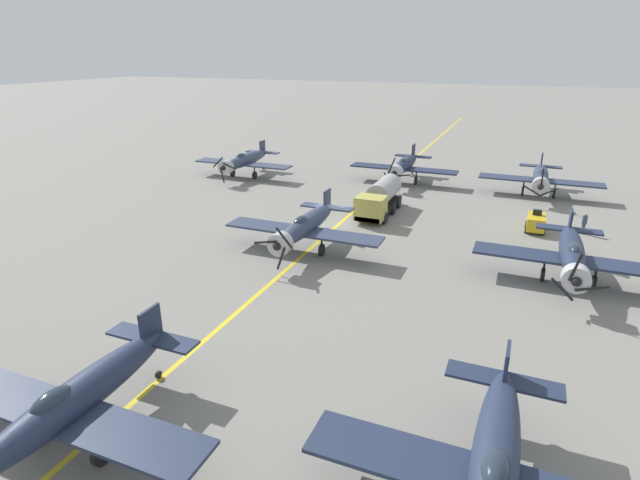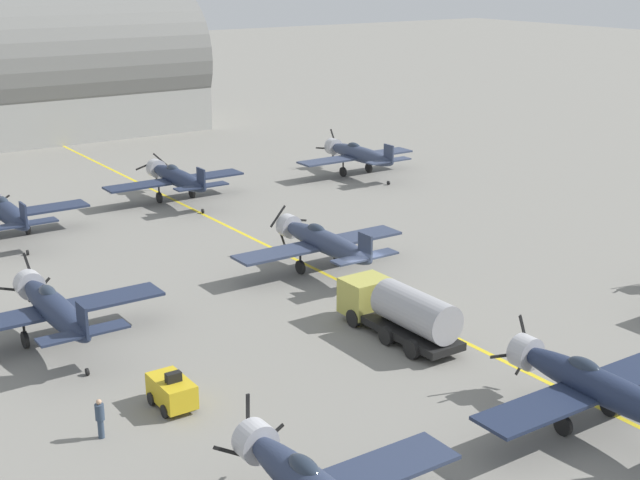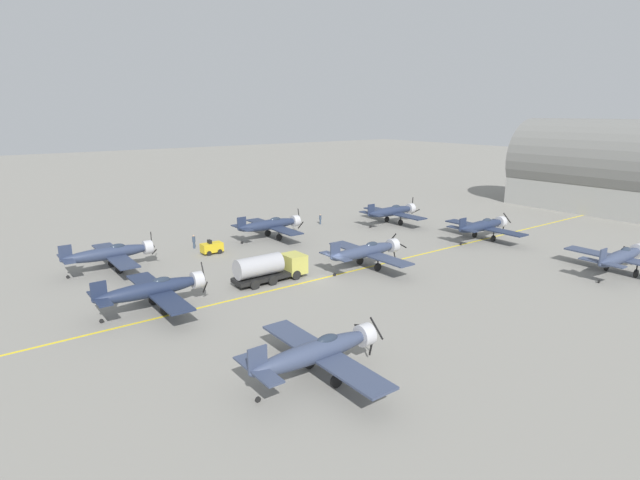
{
  "view_description": "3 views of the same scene",
  "coord_description": "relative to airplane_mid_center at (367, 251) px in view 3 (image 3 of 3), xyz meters",
  "views": [
    {
      "loc": [
        -14.18,
        37.17,
        14.24
      ],
      "look_at": [
        -2.19,
        8.13,
        2.23
      ],
      "focal_mm": 28.0,
      "sensor_mm": 36.0,
      "label": 1
    },
    {
      "loc": [
        -30.59,
        -39.59,
        19.14
      ],
      "look_at": [
        -0.3,
        4.94,
        2.29
      ],
      "focal_mm": 50.0,
      "sensor_mm": 36.0,
      "label": 2
    },
    {
      "loc": [
        40.22,
        -30.96,
        17.15
      ],
      "look_at": [
        -5.93,
        3.33,
        2.35
      ],
      "focal_mm": 28.0,
      "sensor_mm": 36.0,
      "label": 3
    }
  ],
  "objects": [
    {
      "name": "tow_tractor",
      "position": [
        -16.02,
        -11.42,
        -1.22
      ],
      "size": [
        1.57,
        2.6,
        1.79
      ],
      "color": "gold",
      "rests_on": "ground"
    },
    {
      "name": "airplane_far_center",
      "position": [
        -0.07,
        21.39,
        0.0
      ],
      "size": [
        12.0,
        9.98,
        3.65
      ],
      "rotation": [
        0.0,
        0.0,
        0.22
      ],
      "color": "#212B45",
      "rests_on": "ground"
    },
    {
      "name": "airplane_near_right",
      "position": [
        16.16,
        -18.69,
        -0.0
      ],
      "size": [
        12.0,
        9.98,
        3.65
      ],
      "rotation": [
        0.0,
        0.0,
        -0.2
      ],
      "color": "#353F58",
      "rests_on": "ground"
    },
    {
      "name": "airplane_far_right",
      "position": [
        18.09,
        20.53,
        0.0
      ],
      "size": [
        12.0,
        9.98,
        3.71
      ],
      "rotation": [
        0.0,
        0.0,
        0.22
      ],
      "color": "#343E58",
      "rests_on": "ground"
    },
    {
      "name": "hangar",
      "position": [
        1.25,
        56.78,
        4.82
      ],
      "size": [
        33.5,
        15.63,
        15.99
      ],
      "color": "#9E9E99",
      "rests_on": "ground"
    },
    {
      "name": "airplane_near_center",
      "position": [
        -1.93,
        -23.34,
        -0.0
      ],
      "size": [
        12.0,
        9.98,
        3.71
      ],
      "rotation": [
        0.0,
        0.0,
        0.08
      ],
      "color": "#1F2943",
      "rests_on": "ground"
    },
    {
      "name": "airplane_near_left",
      "position": [
        -16.2,
        -23.27,
        -0.0
      ],
      "size": [
        12.0,
        9.98,
        3.8
      ],
      "rotation": [
        0.0,
        0.0,
        0.12
      ],
      "color": "#2A344E",
      "rests_on": "ground"
    },
    {
      "name": "taxiway_stripe",
      "position": [
        -0.18,
        -5.33,
        -2.01
      ],
      "size": [
        0.3,
        160.0,
        0.01
      ],
      "primitive_type": "cube",
      "color": "yellow",
      "rests_on": "ground"
    },
    {
      "name": "airplane_mid_left",
      "position": [
        -18.04,
        -1.59,
        -0.0
      ],
      "size": [
        12.0,
        9.98,
        3.77
      ],
      "rotation": [
        0.0,
        0.0,
        0.23
      ],
      "color": "#222D46",
      "rests_on": "ground"
    },
    {
      "name": "airplane_mid_center",
      "position": [
        0.0,
        0.0,
        0.0
      ],
      "size": [
        12.0,
        9.98,
        3.65
      ],
      "rotation": [
        0.0,
        0.0,
        -0.13
      ],
      "color": "#313B55",
      "rests_on": "ground"
    },
    {
      "name": "ground_crew_walking",
      "position": [
        -21.42,
        9.44,
        -1.13
      ],
      "size": [
        0.35,
        0.35,
        1.62
      ],
      "color": "#334256",
      "rests_on": "ground"
    },
    {
      "name": "ground_plane",
      "position": [
        -0.18,
        -5.33,
        -2.01
      ],
      "size": [
        400.0,
        400.0,
        0.0
      ],
      "primitive_type": "plane",
      "color": "gray"
    },
    {
      "name": "ground_crew_inspecting",
      "position": [
        -19.66,
        -12.23,
        -1.03
      ],
      "size": [
        0.39,
        0.39,
        1.79
      ],
      "color": "#334256",
      "rests_on": "ground"
    },
    {
      "name": "fuel_tanker",
      "position": [
        -2.64,
        -11.01,
        -0.5
      ],
      "size": [
        2.67,
        8.0,
        2.98
      ],
      "color": "black",
      "rests_on": "ground"
    },
    {
      "name": "airplane_far_left",
      "position": [
        -14.82,
        18.63,
        -0.0
      ],
      "size": [
        12.0,
        9.98,
        3.8
      ],
      "rotation": [
        0.0,
        0.0,
        0.16
      ],
      "color": "#232D46",
      "rests_on": "ground"
    }
  ]
}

